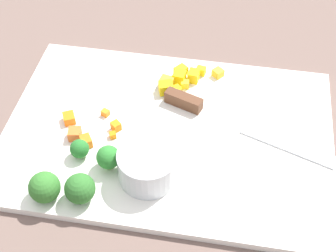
{
  "coord_description": "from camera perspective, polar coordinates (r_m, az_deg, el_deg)",
  "views": [
    {
      "loc": [
        -0.08,
        0.47,
        0.55
      ],
      "look_at": [
        0.0,
        0.0,
        0.02
      ],
      "focal_mm": 51.81,
      "sensor_mm": 36.0,
      "label": 1
    }
  ],
  "objects": [
    {
      "name": "ground_plane",
      "position": [
        0.73,
        0.0,
        -1.17
      ],
      "size": [
        4.0,
        4.0,
        0.0
      ],
      "primitive_type": "plane",
      "color": "brown"
    },
    {
      "name": "cutting_board",
      "position": [
        0.72,
        0.0,
        -0.85
      ],
      "size": [
        0.48,
        0.33,
        0.01
      ],
      "primitive_type": "cube",
      "color": "white",
      "rests_on": "ground_plane"
    },
    {
      "name": "prep_bowl",
      "position": [
        0.65,
        -2.39,
        -4.67
      ],
      "size": [
        0.08,
        0.08,
        0.05
      ],
      "primitive_type": "cylinder",
      "color": "silver",
      "rests_on": "cutting_board"
    },
    {
      "name": "chef_knife",
      "position": [
        0.73,
        5.51,
        1.41
      ],
      "size": [
        0.26,
        0.11,
        0.02
      ],
      "rotation": [
        0.0,
        0.0,
        2.8
      ],
      "color": "silver",
      "rests_on": "cutting_board"
    },
    {
      "name": "carrot_dice_0",
      "position": [
        0.74,
        -7.38,
        1.54
      ],
      "size": [
        0.01,
        0.01,
        0.01
      ],
      "primitive_type": "cube",
      "rotation": [
        0.0,
        0.0,
        2.75
      ],
      "color": "orange",
      "rests_on": "cutting_board"
    },
    {
      "name": "carrot_dice_1",
      "position": [
        0.74,
        -11.56,
        0.91
      ],
      "size": [
        0.02,
        0.02,
        0.01
      ],
      "primitive_type": "cube",
      "rotation": [
        0.0,
        0.0,
        2.04
      ],
      "color": "orange",
      "rests_on": "cutting_board"
    },
    {
      "name": "carrot_dice_2",
      "position": [
        0.7,
        -9.62,
        -1.79
      ],
      "size": [
        0.02,
        0.02,
        0.01
      ],
      "primitive_type": "cube",
      "rotation": [
        0.0,
        0.0,
        2.14
      ],
      "color": "orange",
      "rests_on": "cutting_board"
    },
    {
      "name": "carrot_dice_3",
      "position": [
        0.71,
        -10.91,
        -0.92
      ],
      "size": [
        0.02,
        0.02,
        0.02
      ],
      "primitive_type": "cube",
      "rotation": [
        0.0,
        0.0,
        1.73
      ],
      "color": "orange",
      "rests_on": "cutting_board"
    },
    {
      "name": "carrot_dice_4",
      "position": [
        0.71,
        -6.51,
        -1.07
      ],
      "size": [
        0.01,
        0.01,
        0.01
      ],
      "primitive_type": "cube",
      "rotation": [
        0.0,
        0.0,
        2.01
      ],
      "color": "orange",
      "rests_on": "cutting_board"
    },
    {
      "name": "carrot_dice_5",
      "position": [
        0.72,
        -6.14,
        -0.01
      ],
      "size": [
        0.02,
        0.02,
        0.01
      ],
      "primitive_type": "cube",
      "rotation": [
        0.0,
        0.0,
        0.82
      ],
      "color": "orange",
      "rests_on": "cutting_board"
    },
    {
      "name": "pepper_dice_0",
      "position": [
        0.77,
        -0.26,
        4.51
      ],
      "size": [
        0.03,
        0.02,
        0.02
      ],
      "primitive_type": "cube",
      "rotation": [
        0.0,
        0.0,
        0.35
      ],
      "color": "yellow",
      "rests_on": "cutting_board"
    },
    {
      "name": "pepper_dice_1",
      "position": [
        0.78,
        2.0,
        4.95
      ],
      "size": [
        0.01,
        0.01,
        0.01
      ],
      "primitive_type": "cube",
      "rotation": [
        0.0,
        0.0,
        0.16
      ],
      "color": "yellow",
      "rests_on": "cutting_board"
    },
    {
      "name": "pepper_dice_2",
      "position": [
        0.78,
        -0.16,
        5.16
      ],
      "size": [
        0.02,
        0.02,
        0.02
      ],
      "primitive_type": "cube",
      "rotation": [
        0.0,
        0.0,
        2.92
      ],
      "color": "yellow",
      "rests_on": "cutting_board"
    },
    {
      "name": "pepper_dice_3",
      "position": [
        0.8,
        5.9,
        6.23
      ],
      "size": [
        0.02,
        0.02,
        0.01
      ],
      "primitive_type": "cube",
      "rotation": [
        0.0,
        0.0,
        0.87
      ],
      "color": "yellow",
      "rests_on": "cutting_board"
    },
    {
      "name": "pepper_dice_4",
      "position": [
        0.77,
        1.04,
        4.24
      ],
      "size": [
        0.02,
        0.02,
        0.01
      ],
      "primitive_type": "cube",
      "rotation": [
        0.0,
        0.0,
        0.67
      ],
      "color": "yellow",
      "rests_on": "cutting_board"
    },
    {
      "name": "pepper_dice_5",
      "position": [
        0.8,
        3.9,
        6.51
      ],
      "size": [
        0.02,
        0.01,
        0.01
      ],
      "primitive_type": "cube",
      "rotation": [
        0.0,
        0.0,
        2.96
      ],
      "color": "yellow",
      "rests_on": "cutting_board"
    },
    {
      "name": "pepper_dice_6",
      "position": [
        0.79,
        3.03,
        5.9
      ],
      "size": [
        0.02,
        0.02,
        0.02
      ],
      "primitive_type": "cube",
      "rotation": [
        0.0,
        0.0,
        3.02
      ],
      "color": "yellow",
      "rests_on": "cutting_board"
    },
    {
      "name": "pepper_dice_7",
      "position": [
        0.79,
        1.31,
        5.79
      ],
      "size": [
        0.02,
        0.02,
        0.02
      ],
      "primitive_type": "cube",
      "rotation": [
        0.0,
        0.0,
        1.44
      ],
      "color": "yellow",
      "rests_on": "cutting_board"
    },
    {
      "name": "pepper_dice_8",
      "position": [
        0.8,
        1.62,
        6.5
      ],
      "size": [
        0.02,
        0.02,
        0.01
      ],
      "primitive_type": "cube",
      "rotation": [
        0.0,
        0.0,
        2.47
      ],
      "color": "yellow",
      "rests_on": "cutting_board"
    },
    {
      "name": "broccoli_floret_0",
      "position": [
        0.64,
        -10.32,
        -7.28
      ],
      "size": [
        0.04,
        0.04,
        0.04
      ],
      "color": "#86B36C",
      "rests_on": "cutting_board"
    },
    {
      "name": "broccoli_floret_1",
      "position": [
        0.68,
        -10.37,
        -2.67
      ],
      "size": [
        0.03,
        0.03,
        0.03
      ],
      "color": "#94B969",
      "rests_on": "cutting_board"
    },
    {
      "name": "broccoli_floret_2",
      "position": [
        0.66,
        -7.03,
        -3.7
      ],
      "size": [
        0.03,
        0.03,
        0.04
      ],
      "color": "#91BB5E",
      "rests_on": "cutting_board"
    },
    {
      "name": "broccoli_floret_3",
      "position": [
        0.65,
        -14.32,
        -7.01
      ],
      "size": [
        0.04,
        0.04,
        0.04
      ],
      "color": "#87B55B",
      "rests_on": "cutting_board"
    }
  ]
}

